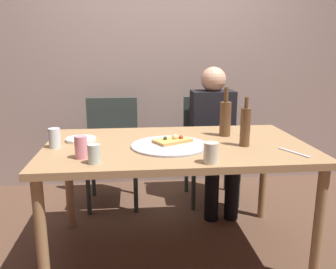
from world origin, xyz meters
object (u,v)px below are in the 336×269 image
at_px(wine_bottle, 245,126).
at_px(tumbler_far, 94,154).
at_px(beer_bottle, 225,118).
at_px(chair_left, 112,144).
at_px(pizza_slice_last, 173,140).
at_px(chair_right, 210,141).
at_px(soda_can, 81,147).
at_px(table_knife, 294,152).
at_px(guest_in_sweater, 214,131).
at_px(dining_table, 176,155).
at_px(pizza_tray, 170,146).
at_px(wine_glass, 211,153).
at_px(tumbler_near, 55,138).
at_px(plate_stack, 81,139).

height_order(wine_bottle, tumbler_far, wine_bottle).
height_order(beer_bottle, chair_left, beer_bottle).
distance_m(pizza_slice_last, chair_right, 1.02).
height_order(tumbler_far, soda_can, soda_can).
bearing_deg(beer_bottle, table_knife, -57.11).
bearing_deg(pizza_slice_last, guest_in_sweater, 59.25).
distance_m(wine_bottle, guest_in_sweater, 0.85).
height_order(dining_table, pizza_tray, pizza_tray).
xyz_separation_m(table_knife, chair_right, (-0.22, 1.15, -0.23)).
distance_m(dining_table, guest_in_sweater, 0.83).
xyz_separation_m(tumbler_far, chair_right, (0.88, 1.22, -0.28)).
relative_size(wine_glass, chair_right, 0.12).
bearing_deg(tumbler_near, guest_in_sweater, 33.04).
distance_m(pizza_slice_last, wine_bottle, 0.44).
bearing_deg(guest_in_sweater, wine_glass, 75.71).
bearing_deg(tumbler_far, beer_bottle, 32.03).
relative_size(tumbler_far, chair_left, 0.11).
bearing_deg(chair_left, tumbler_near, 72.36).
distance_m(plate_stack, chair_right, 1.28).
xyz_separation_m(soda_can, table_knife, (1.18, -0.02, -0.06)).
bearing_deg(chair_right, chair_left, 0.00).
distance_m(beer_bottle, guest_in_sweater, 0.60).
height_order(wine_bottle, soda_can, wine_bottle).
bearing_deg(guest_in_sweater, pizza_slice_last, 59.25).
height_order(wine_bottle, beer_bottle, beer_bottle).
xyz_separation_m(pizza_tray, wine_bottle, (0.45, -0.03, 0.11)).
bearing_deg(table_knife, pizza_slice_last, 43.77).
bearing_deg(tumbler_far, soda_can, 129.03).
distance_m(wine_glass, chair_left, 1.43).
distance_m(pizza_slice_last, beer_bottle, 0.42).
bearing_deg(wine_glass, tumbler_near, 155.76).
bearing_deg(tumbler_near, chair_right, 38.07).
bearing_deg(table_knife, wine_bottle, 28.66).
height_order(tumbler_far, wine_glass, wine_glass).
distance_m(wine_bottle, chair_left, 1.34).
distance_m(wine_glass, plate_stack, 0.90).
xyz_separation_m(wine_glass, plate_stack, (-0.72, 0.53, -0.05)).
bearing_deg(beer_bottle, soda_can, -155.05).
bearing_deg(beer_bottle, pizza_tray, -149.82).
bearing_deg(tumbler_near, wine_glass, -24.24).
xyz_separation_m(tumbler_near, wine_glass, (0.85, -0.38, -0.00)).
bearing_deg(pizza_tray, table_knife, -16.92).
bearing_deg(soda_can, guest_in_sweater, 45.50).
bearing_deg(pizza_tray, guest_in_sweater, 59.69).
distance_m(dining_table, tumbler_near, 0.74).
distance_m(wine_bottle, tumbler_far, 0.91).
height_order(pizza_slice_last, table_knife, pizza_slice_last).
bearing_deg(dining_table, beer_bottle, 25.29).
height_order(pizza_tray, chair_right, chair_right).
bearing_deg(wine_glass, pizza_tray, 117.37).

